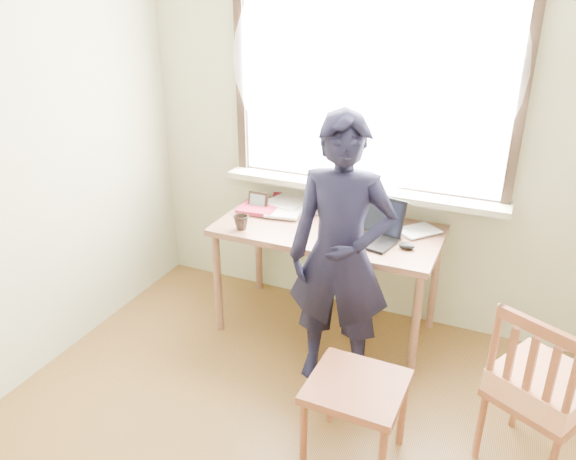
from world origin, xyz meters
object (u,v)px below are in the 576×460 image
at_px(side_chair, 542,387).
at_px(laptop, 371,229).
at_px(mug_white, 322,208).
at_px(mug_dark, 241,222).
at_px(person, 341,256).
at_px(desk, 328,239).
at_px(work_chair, 356,395).

bearing_deg(side_chair, laptop, 146.76).
bearing_deg(mug_white, mug_dark, -131.25).
distance_m(mug_white, person, 0.71).
bearing_deg(desk, mug_dark, -154.16).
distance_m(mug_dark, work_chair, 1.33).
bearing_deg(desk, person, -62.06).
relative_size(mug_white, side_chair, 0.13).
height_order(mug_dark, work_chair, mug_dark).
distance_m(desk, work_chair, 1.16).
bearing_deg(mug_dark, work_chair, -37.18).
distance_m(laptop, side_chair, 1.27).
bearing_deg(desk, work_chair, -62.71).
relative_size(mug_white, work_chair, 0.25).
height_order(mug_dark, side_chair, side_chair).
bearing_deg(mug_dark, side_chair, -14.49).
distance_m(side_chair, person, 1.16).
relative_size(desk, laptop, 3.43).
height_order(mug_white, mug_dark, same).
xyz_separation_m(desk, laptop, (0.28, -0.03, 0.13)).
xyz_separation_m(laptop, mug_dark, (-0.77, -0.21, -0.01)).
bearing_deg(work_chair, laptop, 103.55).
bearing_deg(side_chair, desk, 151.75).
relative_size(desk, work_chair, 3.09).
relative_size(laptop, side_chair, 0.46).
xyz_separation_m(laptop, person, (-0.05, -0.40, -0.01)).
relative_size(desk, mug_white, 12.19).
distance_m(desk, person, 0.50).
height_order(mug_white, work_chair, mug_white).
distance_m(work_chair, person, 0.76).
height_order(laptop, mug_white, laptop).
height_order(mug_white, person, person).
bearing_deg(person, desk, 109.47).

